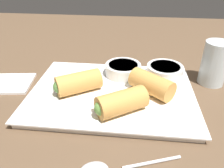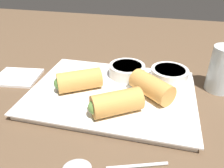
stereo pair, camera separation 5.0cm
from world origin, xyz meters
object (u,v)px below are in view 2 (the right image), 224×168
object	(u,v)px
serving_plate	(112,94)
spoon	(83,168)
napkin	(18,77)
dipping_bowl_far	(169,74)
dipping_bowl_near	(127,70)
drinking_glass	(223,69)

from	to	relation	value
serving_plate	spoon	distance (cm)	19.49
spoon	napkin	distance (cm)	33.58
dipping_bowl_far	dipping_bowl_near	bearing A→B (deg)	-178.52
dipping_bowl_far	drinking_glass	distance (cm)	11.44
serving_plate	dipping_bowl_far	world-z (taller)	dipping_bowl_far
dipping_bowl_near	napkin	size ratio (longest dim) A/B	0.74
spoon	drinking_glass	distance (cm)	36.34
drinking_glass	spoon	bearing A→B (deg)	-128.64
serving_plate	dipping_bowl_far	size ratio (longest dim) A/B	4.08
napkin	drinking_glass	distance (cm)	48.60
spoon	serving_plate	bearing A→B (deg)	91.34
dipping_bowl_near	napkin	world-z (taller)	dipping_bowl_near
dipping_bowl_near	serving_plate	bearing A→B (deg)	-103.68
serving_plate	dipping_bowl_near	bearing A→B (deg)	76.32
spoon	drinking_glass	xyz separation A→B (cm)	(22.52, 28.17, 4.43)
dipping_bowl_near	napkin	bearing A→B (deg)	-169.09
serving_plate	napkin	distance (cm)	25.10
spoon	drinking_glass	world-z (taller)	drinking_glass
serving_plate	dipping_bowl_near	xyz separation A→B (cm)	(1.85, 7.61, 2.23)
dipping_bowl_near	drinking_glass	xyz separation A→B (cm)	(21.12, 1.07, 2.12)
dipping_bowl_near	spoon	world-z (taller)	dipping_bowl_near
dipping_bowl_near	napkin	distance (cm)	27.46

